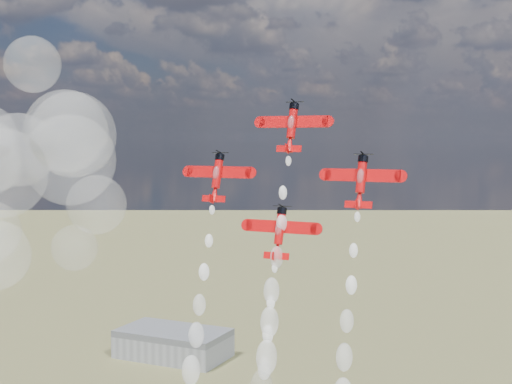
{
  "coord_description": "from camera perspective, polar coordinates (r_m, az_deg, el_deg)",
  "views": [
    {
      "loc": [
        52.26,
        -98.98,
        102.37
      ],
      "look_at": [
        -3.2,
        20.35,
        92.23
      ],
      "focal_mm": 50.0,
      "sensor_mm": 36.0,
      "label": 1
    }
  ],
  "objects": [
    {
      "name": "plane_lead",
      "position": [
        131.75,
        2.89,
        5.3
      ],
      "size": [
        13.54,
        5.48,
        9.43
      ],
      "rotation": [
        1.28,
        0.0,
        0.0
      ],
      "color": "red",
      "rests_on": "ground"
    },
    {
      "name": "hangar",
      "position": [
        341.61,
        -6.64,
        -11.92
      ],
      "size": [
        50.0,
        28.0,
        13.0
      ],
      "color": "gray",
      "rests_on": "ground"
    },
    {
      "name": "plane_left",
      "position": [
        135.34,
        -3.13,
        1.27
      ],
      "size": [
        13.54,
        5.48,
        9.43
      ],
      "rotation": [
        1.28,
        0.0,
        0.0
      ],
      "color": "red",
      "rests_on": "ground"
    },
    {
      "name": "plane_right",
      "position": [
        124.6,
        8.4,
        0.96
      ],
      "size": [
        13.54,
        5.48,
        9.43
      ],
      "rotation": [
        1.28,
        0.0,
        0.0
      ],
      "color": "red",
      "rests_on": "ground"
    },
    {
      "name": "plane_slot",
      "position": [
        127.59,
        1.89,
        -3.18
      ],
      "size": [
        13.54,
        5.48,
        9.43
      ],
      "rotation": [
        1.28,
        0.0,
        0.0
      ],
      "color": "red",
      "rests_on": "ground"
    },
    {
      "name": "drifted_smoke_cloud",
      "position": [
        169.18,
        -17.53,
        2.16
      ],
      "size": [
        46.84,
        41.63,
        55.19
      ],
      "color": "white",
      "rests_on": "ground"
    }
  ]
}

